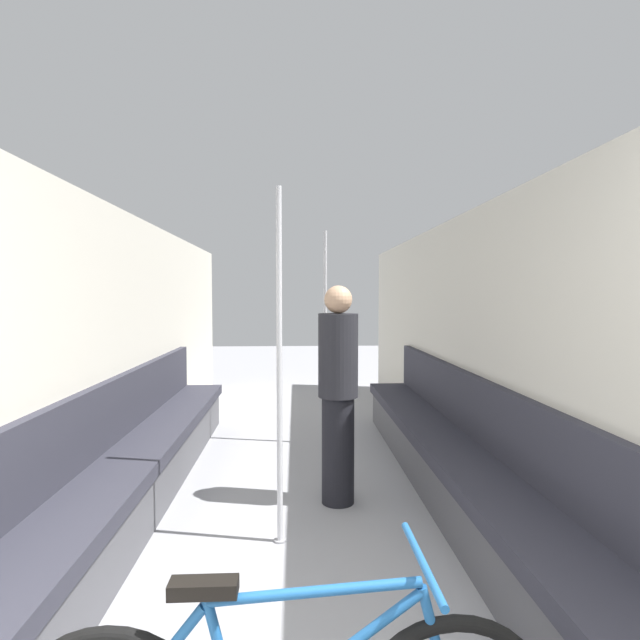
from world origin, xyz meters
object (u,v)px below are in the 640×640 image
grab_pole_far (325,341)px  passenger_standing (338,391)px  grab_pole_near (279,371)px  bench_seat_row_left (139,463)px  bench_seat_row_right (450,458)px

grab_pole_far → passenger_standing: grab_pole_far is taller
grab_pole_near → passenger_standing: 0.76m
grab_pole_near → grab_pole_far: (0.41, 2.10, 0.00)m
grab_pole_near → passenger_standing: (0.42, 0.58, -0.25)m
bench_seat_row_left → bench_seat_row_right: size_ratio=1.00×
grab_pole_far → bench_seat_row_left: bearing=-135.7°
bench_seat_row_left → grab_pole_far: (1.49, 1.46, 0.79)m
passenger_standing → grab_pole_near: bearing=122.0°
grab_pole_near → passenger_standing: size_ratio=1.37×
grab_pole_near → grab_pole_far: size_ratio=1.00×
passenger_standing → bench_seat_row_left: bearing=65.6°
passenger_standing → grab_pole_far: bearing=-21.9°
bench_seat_row_left → grab_pole_near: grab_pole_near is taller
grab_pole_far → passenger_standing: size_ratio=1.37×
bench_seat_row_right → passenger_standing: passenger_standing is taller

